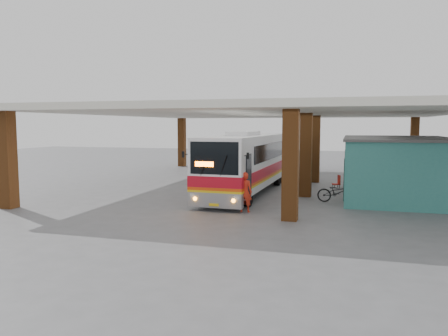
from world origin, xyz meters
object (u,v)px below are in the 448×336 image
Objects in this scene: motorcycle at (338,192)px; red_chair at (338,182)px; coach_bus at (248,162)px; pedestrian at (245,192)px.

motorcycle is 5.18m from red_chair.
pedestrian is (1.11, -5.30, -0.82)m from coach_bus.
coach_bus is 5.36m from motorcycle.
motorcycle is 2.54× the size of red_chair.
coach_bus is 5.48m from pedestrian.
red_chair is at bearing -112.79° from pedestrian.
coach_bus reaches higher than red_chair.
coach_bus reaches higher than motorcycle.
red_chair is at bearing 36.37° from coach_bus.
pedestrian is 9.36m from red_chair.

